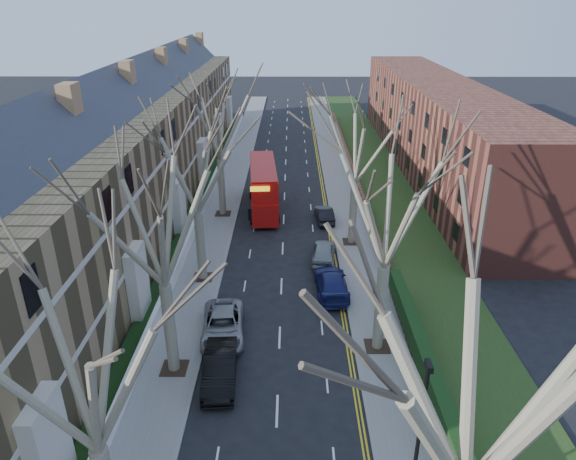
{
  "coord_description": "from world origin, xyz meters",
  "views": [
    {
      "loc": [
        0.66,
        -16.37,
        18.66
      ],
      "look_at": [
        0.45,
        18.15,
        2.94
      ],
      "focal_mm": 32.0,
      "sensor_mm": 36.0,
      "label": 1
    }
  ],
  "objects_px": {
    "car_left_mid": "(220,368)",
    "car_right_near": "(331,283)",
    "lamp_post": "(417,449)",
    "double_decker_bus": "(263,189)"
  },
  "relations": [
    {
      "from": "lamp_post",
      "to": "car_left_mid",
      "type": "xyz_separation_m",
      "value": [
        -8.07,
        8.69,
        -3.78
      ]
    },
    {
      "from": "double_decker_bus",
      "to": "car_left_mid",
      "type": "height_order",
      "value": "double_decker_bus"
    },
    {
      "from": "double_decker_bus",
      "to": "car_right_near",
      "type": "xyz_separation_m",
      "value": [
        5.4,
        -15.19,
        -1.37
      ]
    },
    {
      "from": "car_left_mid",
      "to": "car_right_near",
      "type": "distance_m",
      "value": 11.09
    },
    {
      "from": "car_right_near",
      "to": "car_left_mid",
      "type": "bearing_deg",
      "value": 51.56
    },
    {
      "from": "lamp_post",
      "to": "car_left_mid",
      "type": "relative_size",
      "value": 1.69
    },
    {
      "from": "lamp_post",
      "to": "double_decker_bus",
      "type": "bearing_deg",
      "value": 101.94
    },
    {
      "from": "car_left_mid",
      "to": "car_right_near",
      "type": "bearing_deg",
      "value": 50.5
    },
    {
      "from": "car_right_near",
      "to": "lamp_post",
      "type": "bearing_deg",
      "value": 92.62
    },
    {
      "from": "car_left_mid",
      "to": "lamp_post",
      "type": "bearing_deg",
      "value": -50.55
    }
  ]
}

